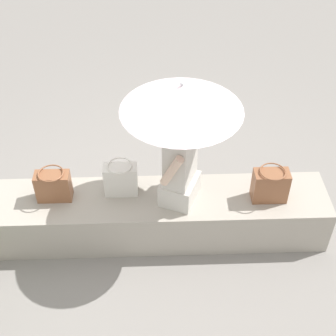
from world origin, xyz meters
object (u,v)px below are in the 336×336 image
Objects in this scene: person_seated at (180,165)px; tote_bag_canvas at (121,179)px; shoulder_bag_spare at (270,185)px; handbag_black at (53,186)px; parasol at (182,98)px.

person_seated is 2.80× the size of tote_bag_canvas.
handbag_black is at bearing -2.18° from shoulder_bag_spare.
parasol is 3.66× the size of tote_bag_canvas.
handbag_black is (1.09, -0.04, -0.89)m from parasol.
tote_bag_canvas is 1.30m from shoulder_bag_spare.
person_seated reaches higher than handbag_black.
handbag_black is at bearing 4.83° from tote_bag_canvas.
parasol reaches higher than handbag_black.
handbag_black is 0.93× the size of tote_bag_canvas.
parasol reaches higher than tote_bag_canvas.
handbag_black is at bearing -2.08° from person_seated.
handbag_black is 0.93× the size of shoulder_bag_spare.
handbag_black is (1.09, -0.04, -0.24)m from person_seated.
tote_bag_canvas is at bearing -9.85° from person_seated.
person_seated reaches higher than shoulder_bag_spare.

